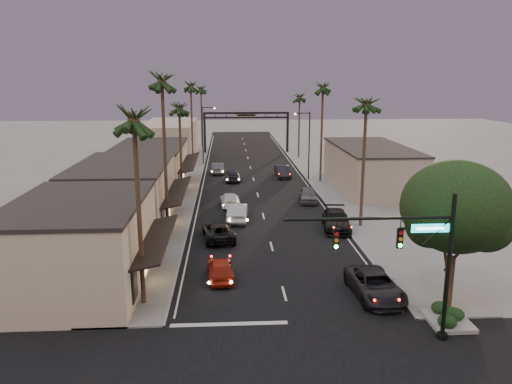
{
  "coord_description": "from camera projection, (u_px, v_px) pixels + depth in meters",
  "views": [
    {
      "loc": [
        -3.48,
        -19.04,
        13.34
      ],
      "look_at": [
        -0.74,
        27.74,
        2.5
      ],
      "focal_mm": 35.0,
      "sensor_mm": 36.0,
      "label": 1
    }
  ],
  "objects": [
    {
      "name": "palm_ra",
      "position": [
        367.0,
        99.0,
        42.97
      ],
      "size": [
        3.2,
        3.2,
        13.2
      ],
      "color": "#38281C",
      "rests_on": "ground"
    },
    {
      "name": "traffic_signal",
      "position": [
        413.0,
        247.0,
        24.79
      ],
      "size": [
        8.51,
        0.22,
        7.8
      ],
      "color": "black",
      "rests_on": "ground"
    },
    {
      "name": "building_right",
      "position": [
        371.0,
        168.0,
        60.86
      ],
      "size": [
        8.0,
        18.0,
        5.0
      ],
      "primitive_type": "cube",
      "color": "gray",
      "rests_on": "ground"
    },
    {
      "name": "palm_rc",
      "position": [
        300.0,
        95.0,
        82.1
      ],
      "size": [
        3.2,
        3.2,
        12.2
      ],
      "color": "#38281C",
      "rests_on": "ground"
    },
    {
      "name": "oncoming_pickup",
      "position": [
        218.0,
        231.0,
        41.82
      ],
      "size": [
        3.04,
        5.52,
        1.46
      ],
      "primitive_type": "imported",
      "rotation": [
        0.0,
        0.0,
        3.26
      ],
      "color": "black",
      "rests_on": "ground"
    },
    {
      "name": "palm_rb",
      "position": [
        323.0,
        84.0,
        62.21
      ],
      "size": [
        3.2,
        3.2,
        14.2
      ],
      "color": "#38281C",
      "rests_on": "ground"
    },
    {
      "name": "storefront_near",
      "position": [
        80.0,
        246.0,
        32.03
      ],
      "size": [
        8.0,
        12.0,
        5.5
      ],
      "primitive_type": "cube",
      "color": "#BEAD91",
      "rests_on": "ground"
    },
    {
      "name": "oncoming_red",
      "position": [
        220.0,
        269.0,
        33.61
      ],
      "size": [
        1.98,
        4.34,
        1.44
      ],
      "primitive_type": "imported",
      "rotation": [
        0.0,
        0.0,
        3.21
      ],
      "color": "maroon",
      "rests_on": "ground"
    },
    {
      "name": "curbside_near",
      "position": [
        375.0,
        285.0,
        30.82
      ],
      "size": [
        2.92,
        5.77,
        1.56
      ],
      "primitive_type": "imported",
      "rotation": [
        0.0,
        0.0,
        0.06
      ],
      "color": "black",
      "rests_on": "ground"
    },
    {
      "name": "streetlight_left",
      "position": [
        204.0,
        130.0,
        76.53
      ],
      "size": [
        2.13,
        0.3,
        9.0
      ],
      "color": "black",
      "rests_on": "ground"
    },
    {
      "name": "palm_far",
      "position": [
        201.0,
        87.0,
        94.53
      ],
      "size": [
        3.2,
        3.2,
        13.2
      ],
      "color": "#38281C",
      "rests_on": "ground"
    },
    {
      "name": "oncoming_silver",
      "position": [
        238.0,
        212.0,
        47.25
      ],
      "size": [
        2.13,
        5.24,
        1.69
      ],
      "primitive_type": "imported",
      "rotation": [
        0.0,
        0.0,
        3.07
      ],
      "color": "#AFB0B5",
      "rests_on": "ground"
    },
    {
      "name": "oncoming_dgrey",
      "position": [
        233.0,
        175.0,
        65.11
      ],
      "size": [
        1.94,
        4.61,
        1.56
      ],
      "primitive_type": "imported",
      "rotation": [
        0.0,
        0.0,
        3.16
      ],
      "color": "black",
      "rests_on": "ground"
    },
    {
      "name": "road",
      "position": [
        254.0,
        181.0,
        65.49
      ],
      "size": [
        14.0,
        120.0,
        0.02
      ],
      "primitive_type": "cube",
      "color": "black",
      "rests_on": "ground"
    },
    {
      "name": "palm_lb",
      "position": [
        162.0,
        76.0,
        39.61
      ],
      "size": [
        3.2,
        3.2,
        15.2
      ],
      "color": "#38281C",
      "rests_on": "ground"
    },
    {
      "name": "sidewalk_left",
      "position": [
        186.0,
        171.0,
        71.74
      ],
      "size": [
        5.0,
        92.0,
        0.12
      ],
      "primitive_type": "cube",
      "color": "slate",
      "rests_on": "ground"
    },
    {
      "name": "palm_la",
      "position": [
        133.0,
        112.0,
        27.4
      ],
      "size": [
        3.2,
        3.2,
        13.2
      ],
      "color": "#38281C",
      "rests_on": "ground"
    },
    {
      "name": "storefront_mid",
      "position": [
        124.0,
        195.0,
        45.65
      ],
      "size": [
        8.0,
        14.0,
        5.5
      ],
      "primitive_type": "cube",
      "color": "gray",
      "rests_on": "ground"
    },
    {
      "name": "corner_tree",
      "position": [
        457.0,
        210.0,
        28.16
      ],
      "size": [
        6.2,
        6.2,
        8.8
      ],
      "color": "#38281C",
      "rests_on": "ground"
    },
    {
      "name": "arch",
      "position": [
        246.0,
        122.0,
        88.55
      ],
      "size": [
        15.2,
        0.4,
        7.27
      ],
      "color": "black",
      "rests_on": "ground"
    },
    {
      "name": "storefront_far",
      "position": [
        150.0,
        167.0,
        61.26
      ],
      "size": [
        8.0,
        16.0,
        5.0
      ],
      "primitive_type": "cube",
      "color": "#BEAD91",
      "rests_on": "ground"
    },
    {
      "name": "palm_lc",
      "position": [
        179.0,
        104.0,
        53.88
      ],
      "size": [
        3.2,
        3.2,
        12.2
      ],
      "color": "#38281C",
      "rests_on": "ground"
    },
    {
      "name": "palm_ld",
      "position": [
        191.0,
        83.0,
        71.92
      ],
      "size": [
        3.2,
        3.2,
        14.2
      ],
      "color": "#38281C",
      "rests_on": "ground"
    },
    {
      "name": "streetlight_right",
      "position": [
        307.0,
        140.0,
        64.68
      ],
      "size": [
        2.13,
        0.3,
        9.0
      ],
      "color": "black",
      "rests_on": "ground"
    },
    {
      "name": "curbside_grey",
      "position": [
        308.0,
        195.0,
        54.41
      ],
      "size": [
        2.28,
        4.73,
        1.56
      ],
      "primitive_type": "imported",
      "rotation": [
        0.0,
        0.0,
        -0.1
      ],
      "color": "#525358",
      "rests_on": "ground"
    },
    {
      "name": "curbside_far",
      "position": [
        283.0,
        171.0,
        67.76
      ],
      "size": [
        1.94,
        4.92,
        1.59
      ],
      "primitive_type": "imported",
      "rotation": [
        0.0,
        0.0,
        0.05
      ],
      "color": "black",
      "rests_on": "ground"
    },
    {
      "name": "oncoming_grey_far",
      "position": [
        218.0,
        168.0,
        70.34
      ],
      "size": [
        1.88,
        4.77,
        1.55
      ],
      "primitive_type": "imported",
      "rotation": [
        0.0,
        0.0,
        3.19
      ],
      "color": "#444549",
      "rests_on": "ground"
    },
    {
      "name": "curbside_black",
      "position": [
        336.0,
        220.0,
        44.57
      ],
      "size": [
        3.01,
        5.96,
        1.66
      ],
      "primitive_type": "imported",
      "rotation": [
        0.0,
        0.0,
        -0.12
      ],
      "color": "black",
      "rests_on": "ground"
    },
    {
      "name": "sidewalk_right",
      "position": [
        316.0,
        170.0,
        72.82
      ],
      "size": [
        5.0,
        92.0,
        0.12
      ],
      "primitive_type": "cube",
      "color": "slate",
      "rests_on": "ground"
    },
    {
      "name": "planter",
      "position": [
        448.0,
        324.0,
        27.56
      ],
      "size": [
        2.2,
        2.6,
        0.24
      ],
      "primitive_type": "cube",
      "color": "gray",
      "rests_on": "ground"
    },
    {
      "name": "oncoming_white",
      "position": [
        230.0,
        200.0,
        52.59
      ],
      "size": [
        2.17,
        4.87,
        1.39
      ],
      "primitive_type": "imported",
      "rotation": [
        0.0,
        0.0,
        3.19
      ],
      "color": "silver",
      "rests_on": "ground"
    },
    {
      "name": "ground",
      "position": [
        256.0,
        189.0,
        60.62
      ],
      "size": [
        200.0,
        200.0,
        0.0
      ],
      "primitive_type": "plane",
      "color": "slate",
      "rests_on": "ground"
    },
    {
      "name": "storefront_dist",
      "position": [
        170.0,
        140.0,
        83.52
      ],
      "size": [
        8.0,
        20.0,
        6.0
      ],
      "primitive_type": "cube",
      "color": "gray",
      "rests_on": "ground"
    }
  ]
}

